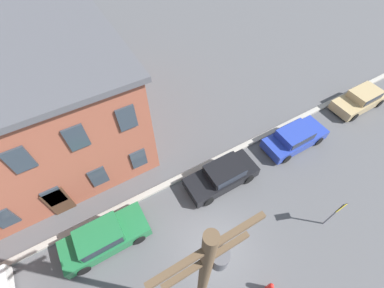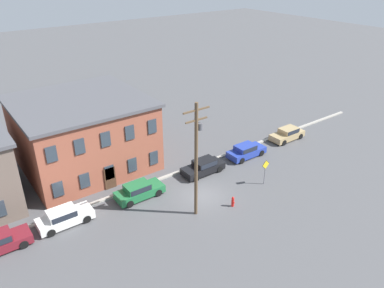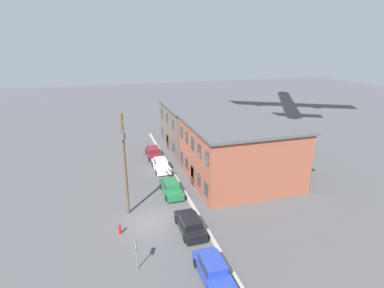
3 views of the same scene
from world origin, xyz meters
name	(u,v)px [view 2 (image 2 of 3)]	position (x,y,z in m)	size (l,w,h in m)	color
ground_plane	(202,195)	(0.00, 0.00, 0.00)	(200.00, 200.00, 0.00)	#4C4C4F
kerb_strip	(175,173)	(0.00, 4.50, 0.08)	(56.00, 0.36, 0.16)	#9E998E
apartment_midblock	(83,133)	(-6.23, 11.78, 3.56)	(12.37, 12.08, 7.09)	brown
car_white	(64,216)	(-11.53, 3.26, 0.75)	(4.40, 1.92, 1.43)	silver
car_green	(139,190)	(-4.82, 3.05, 0.75)	(4.40, 1.92, 1.43)	#1E6638
car_black	(204,166)	(2.51, 3.04, 0.75)	(4.40, 1.92, 1.43)	black
car_blue	(246,150)	(8.29, 3.02, 0.75)	(4.40, 1.92, 1.43)	#233899
car_tan	(288,134)	(15.28, 3.29, 0.75)	(4.40, 1.92, 1.43)	tan
caution_sign	(265,168)	(5.89, -2.03, 1.73)	(0.93, 0.08, 2.60)	slate
utility_pole	(197,155)	(-2.07, -1.88, 5.59)	(2.40, 0.44, 9.97)	brown
fire_hydrant	(233,202)	(1.10, -2.94, 0.48)	(0.24, 0.34, 0.96)	red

